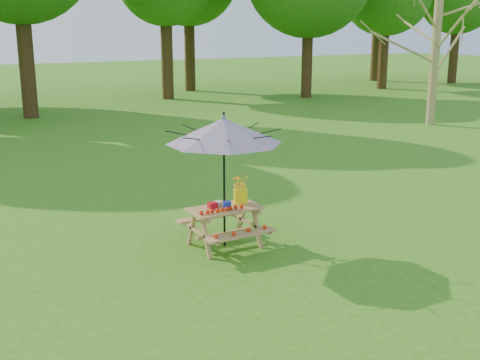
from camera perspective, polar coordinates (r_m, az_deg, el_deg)
picnic_table at (r=10.02m, az=-1.48°, el=-4.51°), size 1.20×1.32×0.67m
patio_umbrella at (r=9.63m, az=-1.54°, el=4.68°), size 2.44×2.44×2.25m
produce_bins at (r=9.89m, az=-1.89°, el=-2.36°), size 0.32×0.40×0.13m
tomatoes_row at (r=9.69m, az=-1.75°, el=-2.82°), size 0.77×0.13×0.07m
flower_bucket at (r=10.10m, az=0.04°, el=-0.60°), size 0.34×0.30×0.54m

